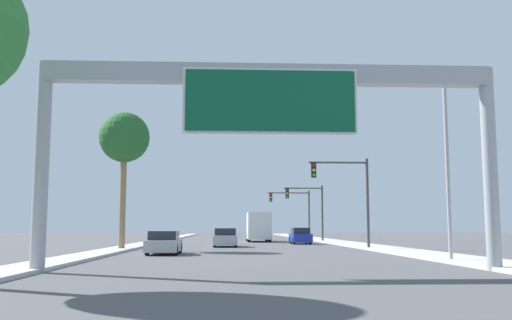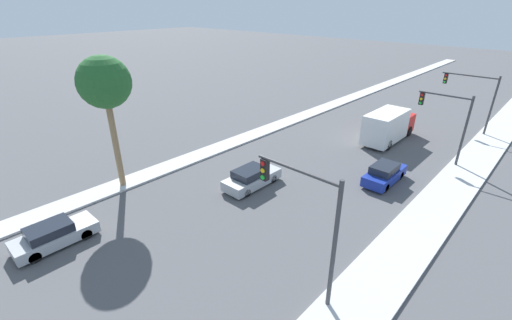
{
  "view_description": "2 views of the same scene",
  "coord_description": "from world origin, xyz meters",
  "px_view_note": "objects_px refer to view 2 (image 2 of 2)",
  "views": [
    {
      "loc": [
        -1.5,
        -2.6,
        1.59
      ],
      "look_at": [
        0.0,
        28.66,
        5.27
      ],
      "focal_mm": 40.0,
      "sensor_mm": 36.0,
      "label": 1
    },
    {
      "loc": [
        13.85,
        27.45,
        12.63
      ],
      "look_at": [
        -1.89,
        44.4,
        1.89
      ],
      "focal_mm": 24.0,
      "sensor_mm": 36.0,
      "label": 2
    }
  ],
  "objects_px": {
    "car_near_left": "(384,174)",
    "car_mid_center": "(54,235)",
    "palm_tree_background": "(105,84)",
    "traffic_light_near_intersection": "(309,214)",
    "car_near_right": "(252,178)",
    "traffic_light_mid_block": "(450,117)",
    "traffic_light_far_intersection": "(475,93)",
    "truck_box_primary": "(388,126)"
  },
  "relations": [
    {
      "from": "car_near_right",
      "to": "traffic_light_mid_block",
      "type": "distance_m",
      "value": 17.13
    },
    {
      "from": "truck_box_primary",
      "to": "car_near_right",
      "type": "bearing_deg",
      "value": -102.5
    },
    {
      "from": "car_near_left",
      "to": "truck_box_primary",
      "type": "bearing_deg",
      "value": 112.52
    },
    {
      "from": "car_near_right",
      "to": "traffic_light_near_intersection",
      "type": "relative_size",
      "value": 0.72
    },
    {
      "from": "traffic_light_near_intersection",
      "to": "car_near_right",
      "type": "bearing_deg",
      "value": 147.14
    },
    {
      "from": "car_near_right",
      "to": "traffic_light_near_intersection",
      "type": "distance_m",
      "value": 11.25
    },
    {
      "from": "traffic_light_far_intersection",
      "to": "car_near_left",
      "type": "bearing_deg",
      "value": -95.18
    },
    {
      "from": "truck_box_primary",
      "to": "traffic_light_near_intersection",
      "type": "relative_size",
      "value": 1.15
    },
    {
      "from": "traffic_light_far_intersection",
      "to": "palm_tree_background",
      "type": "relative_size",
      "value": 0.64
    },
    {
      "from": "car_near_right",
      "to": "traffic_light_near_intersection",
      "type": "xyz_separation_m",
      "value": [
        8.93,
        -5.77,
        3.67
      ]
    },
    {
      "from": "traffic_light_near_intersection",
      "to": "palm_tree_background",
      "type": "height_order",
      "value": "palm_tree_background"
    },
    {
      "from": "car_mid_center",
      "to": "palm_tree_background",
      "type": "bearing_deg",
      "value": 120.84
    },
    {
      "from": "car_mid_center",
      "to": "palm_tree_background",
      "type": "height_order",
      "value": "palm_tree_background"
    },
    {
      "from": "car_near_right",
      "to": "truck_box_primary",
      "type": "bearing_deg",
      "value": 77.5
    },
    {
      "from": "car_near_right",
      "to": "traffic_light_mid_block",
      "type": "xyz_separation_m",
      "value": [
        8.92,
        14.23,
        3.35
      ]
    },
    {
      "from": "car_near_left",
      "to": "palm_tree_background",
      "type": "bearing_deg",
      "value": -135.24
    },
    {
      "from": "car_near_right",
      "to": "palm_tree_background",
      "type": "bearing_deg",
      "value": -136.93
    },
    {
      "from": "car_mid_center",
      "to": "palm_tree_background",
      "type": "distance_m",
      "value": 9.9
    },
    {
      "from": "palm_tree_background",
      "to": "traffic_light_near_intersection",
      "type": "bearing_deg",
      "value": 2.98
    },
    {
      "from": "truck_box_primary",
      "to": "palm_tree_background",
      "type": "relative_size",
      "value": 0.78
    },
    {
      "from": "truck_box_primary",
      "to": "traffic_light_near_intersection",
      "type": "distance_m",
      "value": 22.4
    },
    {
      "from": "traffic_light_far_intersection",
      "to": "palm_tree_background",
      "type": "xyz_separation_m",
      "value": [
        -15.59,
        -30.83,
        3.52
      ]
    },
    {
      "from": "car_near_right",
      "to": "truck_box_primary",
      "type": "distance_m",
      "value": 16.19
    },
    {
      "from": "car_mid_center",
      "to": "traffic_light_near_intersection",
      "type": "distance_m",
      "value": 14.65
    },
    {
      "from": "traffic_light_mid_block",
      "to": "traffic_light_far_intersection",
      "type": "distance_m",
      "value": 10.01
    },
    {
      "from": "car_near_left",
      "to": "palm_tree_background",
      "type": "relative_size",
      "value": 0.46
    },
    {
      "from": "palm_tree_background",
      "to": "traffic_light_mid_block",
      "type": "bearing_deg",
      "value": 52.51
    },
    {
      "from": "truck_box_primary",
      "to": "traffic_light_far_intersection",
      "type": "xyz_separation_m",
      "value": [
        5.03,
        8.45,
        2.59
      ]
    },
    {
      "from": "car_near_left",
      "to": "truck_box_primary",
      "type": "xyz_separation_m",
      "value": [
        -3.5,
        8.44,
        0.87
      ]
    },
    {
      "from": "truck_box_primary",
      "to": "traffic_light_mid_block",
      "type": "relative_size",
      "value": 1.25
    },
    {
      "from": "car_near_right",
      "to": "traffic_light_far_intersection",
      "type": "distance_m",
      "value": 25.92
    },
    {
      "from": "car_mid_center",
      "to": "truck_box_primary",
      "type": "height_order",
      "value": "truck_box_primary"
    },
    {
      "from": "traffic_light_near_intersection",
      "to": "traffic_light_mid_block",
      "type": "xyz_separation_m",
      "value": [
        -0.01,
        20.0,
        -0.33
      ]
    },
    {
      "from": "traffic_light_far_intersection",
      "to": "car_mid_center",
      "type": "bearing_deg",
      "value": -108.1
    },
    {
      "from": "truck_box_primary",
      "to": "palm_tree_background",
      "type": "distance_m",
      "value": 25.49
    },
    {
      "from": "car_near_right",
      "to": "traffic_light_far_intersection",
      "type": "xyz_separation_m",
      "value": [
        8.53,
        24.23,
        3.48
      ]
    },
    {
      "from": "car_near_left",
      "to": "palm_tree_background",
      "type": "distance_m",
      "value": 21.0
    },
    {
      "from": "car_near_left",
      "to": "car_mid_center",
      "type": "height_order",
      "value": "car_near_left"
    },
    {
      "from": "car_near_left",
      "to": "car_mid_center",
      "type": "bearing_deg",
      "value": -117.81
    },
    {
      "from": "car_near_right",
      "to": "traffic_light_far_intersection",
      "type": "bearing_deg",
      "value": 70.61
    },
    {
      "from": "traffic_light_mid_block",
      "to": "palm_tree_background",
      "type": "bearing_deg",
      "value": -127.49
    },
    {
      "from": "traffic_light_near_intersection",
      "to": "palm_tree_background",
      "type": "relative_size",
      "value": 0.68
    }
  ]
}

